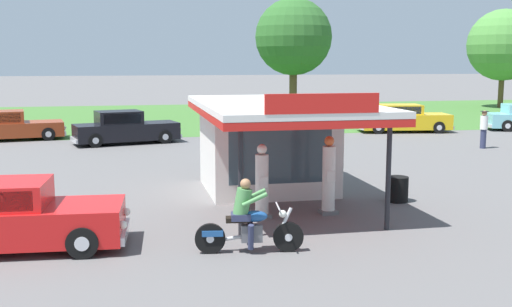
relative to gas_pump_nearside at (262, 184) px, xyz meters
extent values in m
plane|color=#5B5959|center=(1.15, -0.89, -0.86)|extent=(300.00, 300.00, 0.00)
cube|color=#3D6B2D|center=(1.15, 29.11, -0.86)|extent=(120.00, 24.00, 0.01)
cube|color=silver|center=(0.89, 3.35, 0.47)|extent=(3.73, 3.56, 2.67)
cube|color=#384C56|center=(0.89, 1.59, 0.53)|extent=(2.98, 0.05, 1.71)
cube|color=silver|center=(0.89, 1.61, 1.89)|extent=(4.43, 7.56, 0.16)
cube|color=red|center=(0.89, 1.61, 1.71)|extent=(4.43, 7.56, 0.18)
cube|color=red|center=(0.89, -2.14, 2.19)|extent=(2.61, 0.08, 0.44)
cylinder|color=black|center=(2.65, -1.77, 0.47)|extent=(0.12, 0.12, 2.67)
cylinder|color=black|center=(-0.87, -1.77, 0.47)|extent=(0.12, 0.12, 2.67)
cube|color=slate|center=(0.00, 0.00, -0.81)|extent=(0.44, 0.44, 0.10)
cylinder|color=silver|center=(0.00, 0.00, 0.00)|extent=(0.34, 0.34, 1.53)
cube|color=white|center=(0.00, -0.18, 0.08)|extent=(0.22, 0.02, 0.28)
sphere|color=white|center=(0.00, 0.00, 0.90)|extent=(0.26, 0.26, 0.26)
cube|color=slate|center=(1.78, 0.00, -0.81)|extent=(0.44, 0.44, 0.10)
cylinder|color=silver|center=(1.78, 0.00, 0.08)|extent=(0.34, 0.34, 1.69)
cube|color=white|center=(1.78, -0.18, 0.16)|extent=(0.22, 0.02, 0.28)
sphere|color=orange|center=(1.78, 0.00, 1.06)|extent=(0.26, 0.26, 0.26)
cylinder|color=black|center=(-0.08, -2.95, -0.54)|extent=(0.65, 0.18, 0.64)
cylinder|color=silver|center=(-0.08, -2.95, -0.54)|extent=(0.17, 0.14, 0.16)
cylinder|color=black|center=(-1.70, -2.74, -0.54)|extent=(0.65, 0.18, 0.64)
cylinder|color=silver|center=(-1.70, -2.74, -0.54)|extent=(0.17, 0.14, 0.16)
ellipsoid|color=#1E4C8C|center=(-0.79, -2.86, -0.08)|extent=(0.59, 0.31, 0.24)
cube|color=#59595E|center=(-0.84, -2.85, -0.44)|extent=(0.47, 0.30, 0.36)
cube|color=black|center=(-1.14, -2.81, -0.14)|extent=(0.51, 0.32, 0.10)
cylinder|color=silver|center=(-0.18, -2.94, -0.26)|extent=(0.38, 0.12, 0.71)
cylinder|color=silver|center=(-0.30, -2.93, 0.12)|extent=(0.13, 0.70, 0.04)
sphere|color=silver|center=(-0.20, -2.94, -0.04)|extent=(0.16, 0.16, 0.16)
cube|color=#1E4C8C|center=(-1.65, -2.75, -0.42)|extent=(0.46, 0.24, 0.12)
cylinder|color=silver|center=(-1.22, -2.66, -0.58)|extent=(0.71, 0.17, 0.18)
cube|color=#2D3351|center=(-1.07, -2.82, -0.08)|extent=(0.44, 0.39, 0.14)
cylinder|color=#2D3351|center=(-0.85, -2.69, -0.48)|extent=(0.15, 0.25, 0.56)
cylinder|color=#2D3351|center=(-0.89, -3.01, -0.48)|extent=(0.15, 0.25, 0.56)
cylinder|color=#4C8C4C|center=(-1.03, -2.83, 0.23)|extent=(0.45, 0.37, 0.60)
sphere|color=#9E704C|center=(-0.97, -2.84, 0.61)|extent=(0.22, 0.22, 0.22)
cylinder|color=#4C8C4C|center=(-0.77, -2.66, 0.31)|extent=(0.54, 0.16, 0.31)
cylinder|color=#4C8C4C|center=(-0.82, -3.06, 0.31)|extent=(0.54, 0.16, 0.31)
cube|color=red|center=(-5.83, -1.59, -0.30)|extent=(4.84, 2.10, 0.76)
cube|color=#283847|center=(-5.03, -1.64, 0.35)|extent=(0.13, 1.39, 0.43)
cube|color=#283847|center=(-5.95, -0.81, 0.35)|extent=(1.68, 0.14, 0.41)
cube|color=silver|center=(-3.44, -1.75, -0.56)|extent=(0.23, 1.70, 0.18)
sphere|color=white|center=(-3.40, -1.18, -0.26)|extent=(0.18, 0.18, 0.18)
sphere|color=white|center=(-3.47, -2.32, -0.26)|extent=(0.18, 0.18, 0.18)
cylinder|color=black|center=(-4.17, -0.87, -0.53)|extent=(0.67, 0.24, 0.66)
cylinder|color=silver|center=(-4.17, -0.87, -0.53)|extent=(0.31, 0.24, 0.30)
cylinder|color=black|center=(-4.29, -2.53, -0.53)|extent=(0.67, 0.24, 0.66)
cylinder|color=silver|center=(-4.29, -2.53, -0.53)|extent=(0.31, 0.24, 0.30)
cube|color=gold|center=(11.88, 17.03, -0.27)|extent=(5.17, 2.53, 0.83)
cube|color=gold|center=(11.62, 17.07, 0.41)|extent=(2.45, 1.92, 0.53)
cube|color=#283847|center=(12.71, 16.91, 0.41)|extent=(0.24, 1.43, 0.43)
cube|color=#283847|center=(11.73, 17.85, 0.41)|extent=(1.89, 0.30, 0.40)
cube|color=#283847|center=(11.51, 16.28, 0.41)|extent=(1.89, 0.30, 0.40)
cube|color=silver|center=(14.36, 16.67, -0.56)|extent=(0.37, 1.75, 0.18)
cube|color=silver|center=(9.40, 17.38, -0.56)|extent=(0.37, 1.75, 0.18)
sphere|color=white|center=(14.46, 17.26, -0.23)|extent=(0.18, 0.18, 0.18)
sphere|color=white|center=(14.29, 16.09, -0.23)|extent=(0.18, 0.18, 0.18)
cylinder|color=black|center=(13.67, 17.64, -0.53)|extent=(0.68, 0.29, 0.66)
cylinder|color=silver|center=(13.67, 17.64, -0.53)|extent=(0.33, 0.26, 0.30)
cylinder|color=black|center=(13.43, 15.94, -0.53)|extent=(0.68, 0.29, 0.66)
cylinder|color=silver|center=(13.43, 15.94, -0.53)|extent=(0.33, 0.26, 0.30)
cylinder|color=black|center=(10.33, 18.12, -0.53)|extent=(0.68, 0.29, 0.66)
cylinder|color=silver|center=(10.33, 18.12, -0.53)|extent=(0.33, 0.26, 0.30)
cylinder|color=black|center=(10.09, 16.41, -0.53)|extent=(0.68, 0.29, 0.66)
cylinder|color=silver|center=(10.09, 16.41, -0.53)|extent=(0.33, 0.26, 0.30)
cube|color=#993819|center=(-8.95, 17.75, -0.33)|extent=(5.08, 2.67, 0.72)
cube|color=#993819|center=(-9.42, 17.67, 0.33)|extent=(2.30, 2.00, 0.59)
cube|color=#283847|center=(-8.42, 17.84, 0.33)|extent=(0.28, 1.48, 0.47)
cube|color=#283847|center=(-9.55, 18.49, 0.33)|extent=(1.73, 0.31, 0.45)
cube|color=#283847|center=(-9.29, 16.85, 0.33)|extent=(1.73, 0.31, 0.45)
cube|color=silver|center=(-6.53, 18.14, -0.56)|extent=(0.41, 1.82, 0.18)
sphere|color=white|center=(-6.62, 18.75, -0.29)|extent=(0.18, 0.18, 0.18)
sphere|color=white|center=(-6.42, 17.54, -0.29)|extent=(0.18, 0.18, 0.18)
cylinder|color=black|center=(-7.47, 18.90, -0.53)|extent=(0.68, 0.30, 0.66)
cylinder|color=silver|center=(-7.47, 18.90, -0.53)|extent=(0.33, 0.26, 0.30)
cylinder|color=black|center=(-7.18, 17.13, -0.53)|extent=(0.68, 0.30, 0.66)
cylinder|color=silver|center=(-7.18, 17.13, -0.53)|extent=(0.33, 0.26, 0.30)
cube|color=silver|center=(16.99, 16.96, -0.56)|extent=(0.54, 1.65, 0.18)
cylinder|color=black|center=(18.04, 17.53, -0.53)|extent=(0.69, 0.36, 0.66)
cylinder|color=silver|center=(18.04, 17.53, -0.53)|extent=(0.34, 0.29, 0.30)
cylinder|color=black|center=(17.62, 15.94, -0.53)|extent=(0.69, 0.36, 0.66)
cylinder|color=silver|center=(17.62, 15.94, -0.53)|extent=(0.34, 0.29, 0.30)
cube|color=#19479E|center=(3.21, 15.65, -0.28)|extent=(4.93, 2.99, 0.81)
cube|color=#19479E|center=(3.58, 15.75, 0.42)|extent=(2.15, 2.05, 0.58)
cube|color=#283847|center=(2.74, 15.53, 0.42)|extent=(0.41, 1.43, 0.47)
cube|color=#283847|center=(3.79, 14.96, 0.42)|extent=(1.48, 0.42, 0.44)
cube|color=#283847|center=(3.37, 16.53, 0.42)|extent=(1.48, 0.42, 0.44)
cube|color=silver|center=(0.96, 15.06, -0.56)|extent=(0.57, 1.76, 0.18)
cube|color=silver|center=(5.46, 16.24, -0.56)|extent=(0.57, 1.76, 0.18)
sphere|color=white|center=(1.10, 14.47, -0.24)|extent=(0.18, 0.18, 0.18)
sphere|color=white|center=(0.79, 15.64, -0.24)|extent=(0.18, 0.18, 0.18)
cylinder|color=black|center=(1.92, 14.40, -0.53)|extent=(0.69, 0.36, 0.66)
cylinder|color=silver|center=(1.92, 14.40, -0.53)|extent=(0.34, 0.29, 0.30)
cylinder|color=black|center=(1.47, 16.10, -0.53)|extent=(0.69, 0.36, 0.66)
cylinder|color=silver|center=(1.47, 16.10, -0.53)|extent=(0.34, 0.29, 0.30)
cylinder|color=black|center=(4.95, 15.20, -0.53)|extent=(0.69, 0.36, 0.66)
cylinder|color=silver|center=(4.95, 15.20, -0.53)|extent=(0.34, 0.29, 0.30)
cylinder|color=black|center=(4.50, 16.90, -0.53)|extent=(0.69, 0.36, 0.66)
cylinder|color=silver|center=(4.50, 16.90, -0.53)|extent=(0.34, 0.29, 0.30)
cube|color=black|center=(-3.35, 15.23, -0.28)|extent=(5.16, 2.86, 0.80)
cube|color=black|center=(-3.69, 15.15, 0.42)|extent=(2.37, 2.00, 0.61)
cube|color=#283847|center=(-2.71, 15.39, 0.42)|extent=(0.36, 1.35, 0.49)
cube|color=#283847|center=(-3.87, 15.89, 0.42)|extent=(1.71, 0.44, 0.46)
cube|color=#283847|center=(-3.52, 14.41, 0.42)|extent=(1.71, 0.44, 0.46)
cube|color=silver|center=(-0.95, 15.81, -0.56)|extent=(0.51, 1.66, 0.18)
cube|color=silver|center=(-5.75, 14.66, -0.56)|extent=(0.51, 1.66, 0.18)
sphere|color=white|center=(-1.07, 16.36, -0.24)|extent=(0.18, 0.18, 0.18)
sphere|color=white|center=(-0.81, 15.26, -0.24)|extent=(0.18, 0.18, 0.18)
cylinder|color=black|center=(-1.93, 16.42, -0.53)|extent=(0.69, 0.35, 0.66)
cylinder|color=silver|center=(-1.93, 16.42, -0.53)|extent=(0.34, 0.28, 0.30)
cylinder|color=black|center=(-1.54, 14.82, -0.53)|extent=(0.69, 0.35, 0.66)
cylinder|color=silver|center=(-1.54, 14.82, -0.53)|extent=(0.34, 0.28, 0.30)
cylinder|color=black|center=(-5.15, 15.65, -0.53)|extent=(0.69, 0.35, 0.66)
cylinder|color=silver|center=(-5.15, 15.65, -0.53)|extent=(0.34, 0.28, 0.30)
cylinder|color=black|center=(-4.77, 14.04, -0.53)|extent=(0.69, 0.35, 0.66)
cylinder|color=silver|center=(-4.77, 14.04, -0.53)|extent=(0.34, 0.28, 0.30)
cylinder|color=#2D3351|center=(12.57, 10.19, -0.43)|extent=(0.26, 0.26, 0.87)
cylinder|color=white|center=(12.57, 10.19, 0.32)|extent=(0.34, 0.34, 0.62)
sphere|color=#9E704C|center=(12.57, 10.19, 0.75)|extent=(0.24, 0.24, 0.24)
cylinder|color=black|center=(12.57, 10.19, 0.83)|extent=(0.38, 0.38, 0.02)
cylinder|color=brown|center=(8.37, 27.81, 0.93)|extent=(0.55, 0.55, 3.58)
sphere|color=#2D6028|center=(8.37, 27.81, 4.74)|extent=(5.41, 5.41, 5.41)
sphere|color=#2D6028|center=(8.85, 28.27, 4.20)|extent=(4.02, 4.02, 4.02)
cylinder|color=brown|center=(27.72, 32.14, 0.64)|extent=(0.45, 0.45, 3.00)
sphere|color=#4C893D|center=(27.72, 32.14, 4.37)|extent=(5.95, 5.95, 5.95)
sphere|color=#4C893D|center=(27.63, 32.56, 3.78)|extent=(3.57, 3.57, 3.57)
cylinder|color=black|center=(4.16, 0.94, -0.77)|extent=(0.60, 0.60, 0.18)
cylinder|color=black|center=(4.16, 0.94, -0.59)|extent=(0.60, 0.60, 0.18)
cylinder|color=black|center=(4.16, 0.94, -0.41)|extent=(0.60, 0.60, 0.18)
cylinder|color=black|center=(4.16, 0.94, -0.23)|extent=(0.60, 0.60, 0.18)
camera|label=1|loc=(-3.33, -15.19, 3.14)|focal=43.64mm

